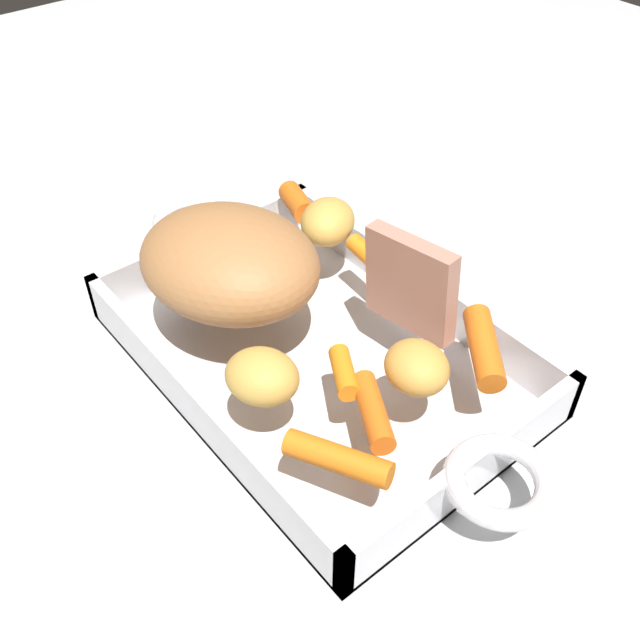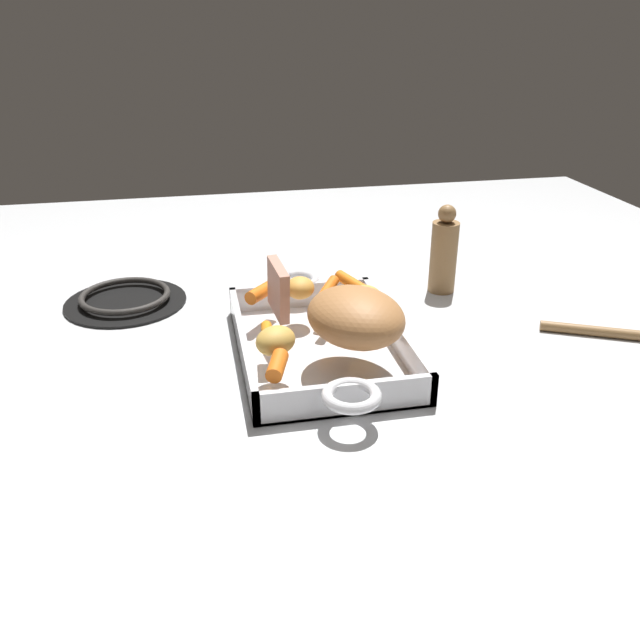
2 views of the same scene
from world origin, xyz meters
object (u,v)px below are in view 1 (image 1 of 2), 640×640
baby_carrot_short (484,348)px  baby_carrot_long (369,256)px  pork_roast (229,262)px  baby_carrot_northeast (344,372)px  roasting_dish (317,350)px  baby_carrot_northwest (338,458)px  baby_carrot_center_left (297,202)px  potato_halved (328,222)px  potato_near_roast (417,367)px  potato_golden_small (262,377)px  roast_slice_thick (410,284)px  baby_carrot_center_right (373,411)px

baby_carrot_short → baby_carrot_long: bearing=-4.6°
pork_roast → baby_carrot_northeast: (-0.13, -0.01, -0.03)m
roasting_dish → baby_carrot_northwest: 0.15m
baby_carrot_center_left → potato_halved: 0.05m
baby_carrot_northwest → potato_near_roast: size_ratio=1.46×
baby_carrot_center_left → potato_golden_small: 0.23m
roast_slice_thick → baby_carrot_center_left: (0.17, -0.03, -0.03)m
baby_carrot_short → potato_golden_small: potato_golden_small is taller
baby_carrot_center_right → baby_carrot_short: size_ratio=0.92×
baby_carrot_center_left → baby_carrot_northwest: bearing=147.3°
baby_carrot_short → potato_golden_small: 0.16m
potato_near_roast → potato_golden_small: (0.06, 0.09, 0.00)m
baby_carrot_long → baby_carrot_center_left: 0.10m
baby_carrot_long → baby_carrot_short: baby_carrot_short is taller
pork_roast → baby_carrot_center_left: (0.07, -0.12, -0.03)m
baby_carrot_center_left → potato_near_roast: potato_near_roast is taller
roasting_dish → baby_carrot_long: size_ratio=9.64×
baby_carrot_northwest → roast_slice_thick: bearing=-61.5°
potato_golden_small → pork_roast: bearing=-22.8°
roast_slice_thick → potato_halved: bearing=-10.2°
baby_carrot_center_right → baby_carrot_long: (0.13, -0.11, -0.00)m
baby_carrot_short → baby_carrot_northwest: bearing=92.8°
pork_roast → potato_halved: (0.01, -0.11, -0.02)m
pork_roast → baby_carrot_northwest: 0.19m
potato_near_roast → potato_golden_small: 0.11m
baby_carrot_center_right → potato_golden_small: (0.07, 0.04, 0.01)m
baby_carrot_center_left → potato_near_roast: bearing=163.1°
pork_roast → baby_carrot_northwest: (-0.18, 0.04, -0.03)m
potato_halved → potato_near_roast: bearing=160.1°
baby_carrot_northeast → potato_halved: (0.14, -0.10, 0.01)m
baby_carrot_center_left → potato_halved: potato_halved is taller
roasting_dish → roast_slice_thick: size_ratio=5.82×
baby_carrot_long → baby_carrot_center_left: baby_carrot_center_left is taller
baby_carrot_center_right → baby_carrot_long: 0.17m
baby_carrot_northeast → potato_near_roast: size_ratio=0.94×
baby_carrot_center_right → baby_carrot_northeast: (0.04, -0.01, -0.00)m
baby_carrot_short → pork_roast: bearing=31.1°
baby_carrot_northwest → baby_carrot_short: 0.15m
pork_roast → baby_carrot_long: (-0.04, -0.12, -0.03)m
roast_slice_thick → potato_near_roast: (-0.05, 0.04, -0.02)m
baby_carrot_short → potato_halved: potato_halved is taller
pork_roast → baby_carrot_center_left: pork_roast is taller
roast_slice_thick → baby_carrot_northwest: bearing=118.5°
baby_carrot_center_right → baby_carrot_short: bearing=-94.3°
baby_carrot_northwest → baby_carrot_center_left: bearing=-32.7°
baby_carrot_short → potato_golden_small: bearing=63.5°
baby_carrot_northeast → baby_carrot_short: size_ratio=0.65×
baby_carrot_center_right → roasting_dish: bearing=-18.3°
baby_carrot_short → baby_carrot_center_left: size_ratio=1.48×
baby_carrot_long → baby_carrot_center_left: size_ratio=0.97×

